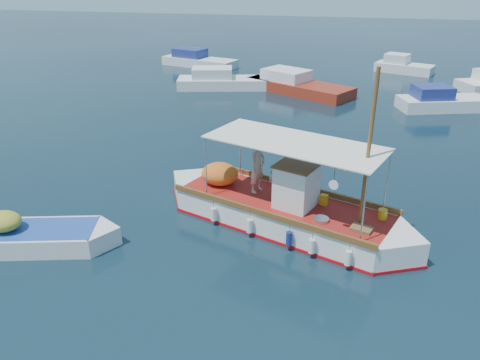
# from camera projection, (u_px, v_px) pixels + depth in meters

# --- Properties ---
(ground) EXTENTS (160.00, 160.00, 0.00)m
(ground) POSITION_uv_depth(u_px,v_px,m) (280.00, 221.00, 17.60)
(ground) COLOR black
(ground) RESTS_ON ground
(fishing_caique) EXTENTS (9.75, 5.24, 6.32)m
(fishing_caique) POSITION_uv_depth(u_px,v_px,m) (281.00, 210.00, 17.20)
(fishing_caique) COLOR white
(fishing_caique) RESTS_ON ground
(dinghy) EXTENTS (5.97, 2.86, 1.51)m
(dinghy) POSITION_uv_depth(u_px,v_px,m) (28.00, 238.00, 15.89)
(dinghy) COLOR white
(dinghy) RESTS_ON ground
(bg_boat_nw) EXTENTS (7.99, 4.16, 1.80)m
(bg_boat_nw) POSITION_uv_depth(u_px,v_px,m) (224.00, 82.00, 36.65)
(bg_boat_nw) COLOR silver
(bg_boat_nw) RESTS_ON ground
(bg_boat_n) EXTENTS (8.57, 6.48, 1.80)m
(bg_boat_n) POSITION_uv_depth(u_px,v_px,m) (296.00, 86.00, 35.43)
(bg_boat_n) COLOR maroon
(bg_boat_n) RESTS_ON ground
(bg_boat_ne) EXTENTS (6.19, 3.88, 1.80)m
(bg_boat_ne) POSITION_uv_depth(u_px,v_px,m) (441.00, 102.00, 31.15)
(bg_boat_ne) COLOR silver
(bg_boat_ne) RESTS_ON ground
(bg_boat_far_w) EXTENTS (7.71, 4.37, 1.80)m
(bg_boat_far_w) POSITION_uv_depth(u_px,v_px,m) (198.00, 61.00, 44.74)
(bg_boat_far_w) COLOR silver
(bg_boat_far_w) RESTS_ON ground
(bg_boat_far_n) EXTENTS (5.32, 3.63, 1.80)m
(bg_boat_far_n) POSITION_uv_depth(u_px,v_px,m) (403.00, 67.00, 42.05)
(bg_boat_far_n) COLOR silver
(bg_boat_far_n) RESTS_ON ground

